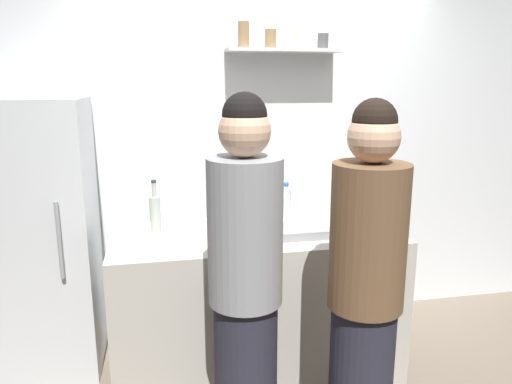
{
  "coord_description": "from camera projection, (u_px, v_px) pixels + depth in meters",
  "views": [
    {
      "loc": [
        -0.77,
        -2.26,
        1.83
      ],
      "look_at": [
        -0.21,
        0.47,
        1.19
      ],
      "focal_mm": 34.02,
      "sensor_mm": 36.0,
      "label": 1
    }
  ],
  "objects": [
    {
      "name": "water_bottle_plastic",
      "position": [
        284.0,
        201.0,
        3.25
      ],
      "size": [
        0.09,
        0.09,
        0.23
      ],
      "color": "silver",
      "rests_on": "counter"
    },
    {
      "name": "counter",
      "position": [
        256.0,
        304.0,
        3.02
      ],
      "size": [
        1.71,
        0.75,
        0.94
      ],
      "primitive_type": "cube",
      "color": "#B7B2A8",
      "rests_on": "ground"
    },
    {
      "name": "person_brown_jacket",
      "position": [
        365.0,
        295.0,
        2.2
      ],
      "size": [
        0.34,
        0.34,
        1.76
      ],
      "rotation": [
        0.0,
        0.0,
        3.29
      ],
      "color": "#262633",
      "rests_on": "ground"
    },
    {
      "name": "baking_pan",
      "position": [
        299.0,
        231.0,
        2.86
      ],
      "size": [
        0.34,
        0.24,
        0.05
      ],
      "primitive_type": "cube",
      "color": "gray",
      "rests_on": "counter"
    },
    {
      "name": "wine_bottle_green_glass",
      "position": [
        357.0,
        201.0,
        3.2
      ],
      "size": [
        0.07,
        0.07,
        0.29
      ],
      "color": "#19471E",
      "rests_on": "counter"
    },
    {
      "name": "back_wall_assembly",
      "position": [
        263.0,
        153.0,
        3.62
      ],
      "size": [
        4.8,
        0.32,
        2.6
      ],
      "color": "white",
      "rests_on": "ground"
    },
    {
      "name": "wine_bottle_pale_glass",
      "position": [
        155.0,
        212.0,
        2.92
      ],
      "size": [
        0.06,
        0.06,
        0.32
      ],
      "color": "#B2BFB2",
      "rests_on": "counter"
    },
    {
      "name": "wine_bottle_dark_glass",
      "position": [
        237.0,
        216.0,
        2.79
      ],
      "size": [
        0.08,
        0.08,
        0.34
      ],
      "color": "black",
      "rests_on": "counter"
    },
    {
      "name": "person_grey_hoodie",
      "position": [
        245.0,
        290.0,
        2.22
      ],
      "size": [
        0.34,
        0.34,
        1.79
      ],
      "rotation": [
        0.0,
        0.0,
        3.98
      ],
      "color": "#262633",
      "rests_on": "ground"
    },
    {
      "name": "utensil_holder",
      "position": [
        347.0,
        218.0,
        2.99
      ],
      "size": [
        0.11,
        0.11,
        0.23
      ],
      "color": "#B2B2B7",
      "rests_on": "counter"
    },
    {
      "name": "refrigerator",
      "position": [
        40.0,
        238.0,
        3.04
      ],
      "size": [
        0.65,
        0.67,
        1.73
      ],
      "color": "silver",
      "rests_on": "ground"
    }
  ]
}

